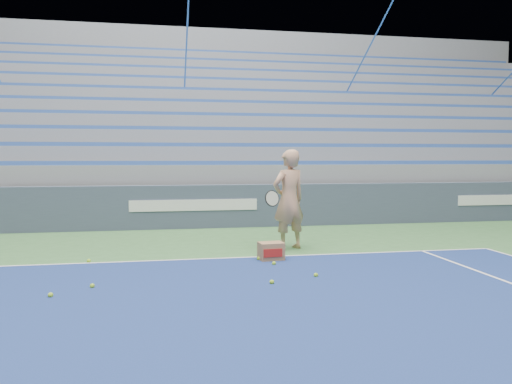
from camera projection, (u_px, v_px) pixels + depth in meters
sponsor_barrier at (194, 207)px, 12.70m from camera, size 30.00×0.32×1.10m
bleachers at (184, 142)px, 18.18m from camera, size 31.00×9.15×7.30m
tennis_player at (289, 200)px, 9.75m from camera, size 1.02×0.97×1.96m
ball_box at (271, 251)px, 8.74m from camera, size 0.45×0.37×0.32m
tennis_ball_0 at (283, 258)px, 8.75m from camera, size 0.07×0.07×0.07m
tennis_ball_1 at (272, 282)px, 7.08m from camera, size 0.07×0.07×0.07m
tennis_ball_2 at (316, 275)px, 7.50m from camera, size 0.07×0.07×0.07m
tennis_ball_3 at (92, 286)px, 6.87m from camera, size 0.07×0.07×0.07m
tennis_ball_4 at (51, 295)px, 6.41m from camera, size 0.07×0.07×0.07m
tennis_ball_5 at (274, 263)px, 8.33m from camera, size 0.07×0.07×0.07m
tennis_ball_6 at (259, 259)px, 8.72m from camera, size 0.07×0.07×0.07m
tennis_ball_7 at (89, 261)px, 8.53m from camera, size 0.07×0.07×0.07m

